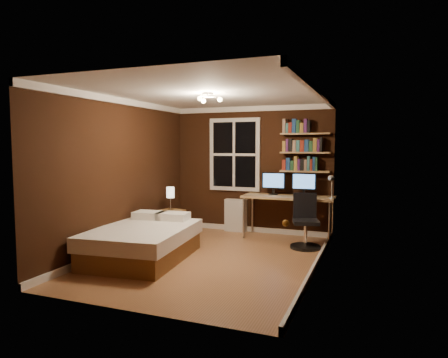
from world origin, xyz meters
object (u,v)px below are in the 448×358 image
(monitor_right, at_px, (304,185))
(bed, at_px, (143,242))
(office_chair, at_px, (305,228))
(monitor_left, at_px, (274,183))
(desk, at_px, (288,199))
(nightstand, at_px, (171,224))
(radiator, at_px, (236,215))
(desk_lamp, at_px, (331,186))
(bedside_lamp, at_px, (170,199))

(monitor_right, bearing_deg, bed, -132.56)
(office_chair, bearing_deg, monitor_left, 121.52)
(desk, height_order, monitor_left, monitor_left)
(bed, distance_m, nightstand, 1.46)
(monitor_left, bearing_deg, nightstand, -155.71)
(radiator, distance_m, monitor_left, 1.07)
(monitor_right, xyz_separation_m, desk_lamp, (0.52, -0.23, 0.01))
(desk_lamp, bearing_deg, radiator, 168.99)
(bedside_lamp, distance_m, desk, 2.20)
(bedside_lamp, relative_size, monitor_right, 0.97)
(radiator, bearing_deg, monitor_left, -9.50)
(desk_lamp, bearing_deg, bedside_lamp, -168.81)
(bedside_lamp, height_order, desk_lamp, desk_lamp)
(office_chair, bearing_deg, desk_lamp, 33.61)
(bedside_lamp, bearing_deg, office_chair, 3.12)
(bed, xyz_separation_m, monitor_left, (1.47, 2.23, 0.75))
(monitor_left, bearing_deg, desk, -15.35)
(bedside_lamp, relative_size, radiator, 0.66)
(bed, height_order, nightstand, bed)
(bedside_lamp, bearing_deg, bed, -77.83)
(nightstand, xyz_separation_m, monitor_right, (2.35, 0.80, 0.75))
(monitor_right, distance_m, desk_lamp, 0.57)
(bed, bearing_deg, nightstand, 96.40)
(desk_lamp, bearing_deg, monitor_right, 155.61)
(desk_lamp, bearing_deg, nightstand, -168.81)
(bedside_lamp, bearing_deg, radiator, 43.99)
(desk_lamp, distance_m, office_chair, 0.88)
(monitor_right, distance_m, office_chair, 0.96)
(monitor_left, height_order, desk_lamp, desk_lamp)
(bed, height_order, monitor_right, monitor_right)
(monitor_left, relative_size, office_chair, 0.49)
(nightstand, relative_size, monitor_left, 1.16)
(bedside_lamp, xyz_separation_m, monitor_right, (2.35, 0.80, 0.28))
(nightstand, bearing_deg, desk, 29.44)
(desk, relative_size, desk_lamp, 3.83)
(bed, distance_m, monitor_right, 3.12)
(bed, xyz_separation_m, desk_lamp, (2.56, 1.99, 0.76))
(nightstand, xyz_separation_m, desk_lamp, (2.87, 0.57, 0.76))
(nightstand, relative_size, desk_lamp, 1.18)
(monitor_right, height_order, office_chair, monitor_right)
(radiator, height_order, monitor_left, monitor_left)
(radiator, xyz_separation_m, desk, (1.11, -0.22, 0.41))
(bedside_lamp, height_order, office_chair, bedside_lamp)
(bed, height_order, bedside_lamp, bedside_lamp)
(bedside_lamp, xyz_separation_m, monitor_left, (1.78, 0.80, 0.28))
(nightstand, distance_m, monitor_left, 2.09)
(bed, xyz_separation_m, nightstand, (-0.31, 1.43, -0.00))
(monitor_left, relative_size, desk_lamp, 1.02)
(nightstand, height_order, desk, desk)
(desk, bearing_deg, desk_lamp, -10.83)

